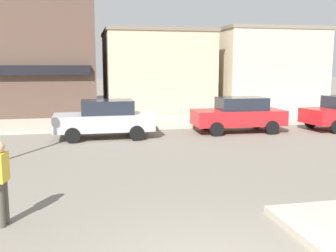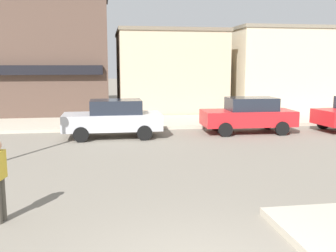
% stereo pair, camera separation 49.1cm
% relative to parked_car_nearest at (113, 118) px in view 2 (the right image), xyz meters
% --- Properties ---
extents(kerb_far, '(80.00, 4.00, 0.15)m').
position_rel_parked_car_nearest_xyz_m(kerb_far, '(0.96, 3.57, -0.74)').
color(kerb_far, '#B7AD99').
rests_on(kerb_far, ground).
extents(parked_car_nearest, '(4.00, 1.88, 1.56)m').
position_rel_parked_car_nearest_xyz_m(parked_car_nearest, '(0.00, 0.00, 0.00)').
color(parked_car_nearest, '#B7B7BC').
rests_on(parked_car_nearest, ground).
extents(parked_car_second, '(4.05, 1.97, 1.56)m').
position_rel_parked_car_nearest_xyz_m(parked_car_second, '(5.92, 0.20, 0.00)').
color(parked_car_second, red).
rests_on(parked_car_second, ground).
extents(building_corner_shop, '(11.65, 9.56, 7.70)m').
position_rel_parked_car_nearest_xyz_m(building_corner_shop, '(-5.77, 10.10, 3.04)').
color(building_corner_shop, brown).
rests_on(building_corner_shop, ground).
extents(building_storefront_left_near, '(6.45, 6.62, 5.05)m').
position_rel_parked_car_nearest_xyz_m(building_storefront_left_near, '(3.70, 8.93, 1.72)').
color(building_storefront_left_near, tan).
rests_on(building_storefront_left_near, ground).
extents(building_storefront_left_mid, '(6.52, 6.00, 5.27)m').
position_rel_parked_car_nearest_xyz_m(building_storefront_left_mid, '(10.81, 8.33, 1.83)').
color(building_storefront_left_mid, beige).
rests_on(building_storefront_left_mid, ground).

